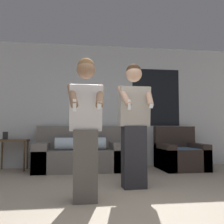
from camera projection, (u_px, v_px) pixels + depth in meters
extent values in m
plane|color=tan|center=(135.00, 217.00, 2.45)|extent=(14.00, 14.00, 0.00)
cube|color=silver|center=(101.00, 105.00, 5.86)|extent=(6.64, 0.06, 2.70)
cube|color=black|center=(156.00, 97.00, 6.01)|extent=(1.10, 0.01, 1.30)
cube|color=slate|center=(80.00, 160.00, 5.20)|extent=(1.78, 0.89, 0.42)
cube|color=slate|center=(80.00, 137.00, 5.56)|extent=(1.78, 0.22, 0.46)
cube|color=slate|center=(42.00, 157.00, 5.10)|extent=(0.28, 0.89, 0.56)
cube|color=slate|center=(117.00, 156.00, 5.31)|extent=(0.28, 0.89, 0.56)
cylinder|color=silver|center=(81.00, 144.00, 5.11)|extent=(0.98, 0.24, 0.24)
cube|color=#332823|center=(181.00, 159.00, 5.34)|extent=(0.88, 0.92, 0.42)
cube|color=#332823|center=(174.00, 137.00, 5.73)|extent=(0.88, 0.20, 0.46)
cube|color=#332823|center=(165.00, 157.00, 5.30)|extent=(0.18, 0.92, 0.52)
cube|color=#332823|center=(197.00, 156.00, 5.40)|extent=(0.18, 0.92, 0.52)
cube|color=slate|center=(182.00, 148.00, 5.31)|extent=(0.74, 0.73, 0.01)
cube|color=brown|center=(13.00, 140.00, 5.27)|extent=(0.59, 0.45, 0.04)
cylinder|color=brown|center=(24.00, 156.00, 5.11)|extent=(0.04, 0.04, 0.58)
cylinder|color=brown|center=(2.00, 155.00, 5.40)|extent=(0.04, 0.04, 0.58)
cylinder|color=brown|center=(27.00, 155.00, 5.47)|extent=(0.04, 0.04, 0.58)
cube|color=black|center=(5.00, 136.00, 5.24)|extent=(0.10, 0.02, 0.17)
cube|color=#56514C|center=(85.00, 165.00, 2.99)|extent=(0.28, 0.24, 0.81)
cube|color=silver|center=(86.00, 107.00, 3.00)|extent=(0.37, 0.32, 0.55)
sphere|color=brown|center=(86.00, 70.00, 3.01)|extent=(0.21, 0.21, 0.21)
sphere|color=brown|center=(86.00, 67.00, 3.03)|extent=(0.20, 0.20, 0.20)
cylinder|color=brown|center=(72.00, 95.00, 2.84)|extent=(0.13, 0.36, 0.31)
cube|color=white|center=(75.00, 105.00, 2.69)|extent=(0.04, 0.04, 0.13)
cylinder|color=brown|center=(100.00, 96.00, 2.88)|extent=(0.13, 0.36, 0.31)
cube|color=white|center=(99.00, 106.00, 2.72)|extent=(0.04, 0.04, 0.08)
cube|color=#28282D|center=(134.00, 157.00, 3.68)|extent=(0.33, 0.25, 0.87)
cube|color=#ADA89E|center=(134.00, 106.00, 3.71)|extent=(0.44, 0.29, 0.57)
sphere|color=tan|center=(134.00, 74.00, 3.73)|extent=(0.23, 0.23, 0.23)
sphere|color=#3D2819|center=(134.00, 71.00, 3.75)|extent=(0.22, 0.22, 0.22)
cylinder|color=tan|center=(124.00, 96.00, 3.54)|extent=(0.16, 0.36, 0.33)
cube|color=white|center=(129.00, 105.00, 3.39)|extent=(0.04, 0.04, 0.13)
cylinder|color=tan|center=(149.00, 97.00, 3.61)|extent=(0.13, 0.36, 0.33)
cube|color=white|center=(151.00, 105.00, 3.45)|extent=(0.05, 0.04, 0.08)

